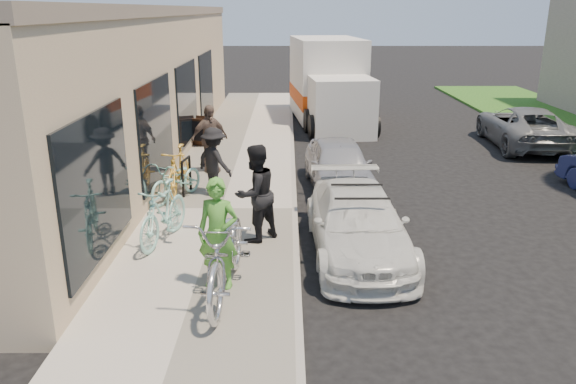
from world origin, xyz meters
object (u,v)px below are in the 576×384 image
object	(u,v)px
far_car_gray	(524,126)
cruiser_bike_a	(163,213)
man_standing	(255,193)
cruiser_bike_c	(178,171)
sedan_white	(358,223)
bystander_a	(214,161)
woman_rider	(218,234)
bystander_b	(209,139)
tandem_bike	(227,251)
sandwich_board	(200,131)
bike_rack	(186,172)
sedan_silver	(339,165)
cruiser_bike_b	(177,180)
moving_truck	(329,86)

from	to	relation	value
far_car_gray	cruiser_bike_a	distance (m)	12.56
man_standing	cruiser_bike_c	xyz separation A→B (m)	(-1.88, 2.66, -0.34)
sedan_white	far_car_gray	xyz separation A→B (m)	(6.21, 8.25, 0.05)
man_standing	bystander_a	bearing A→B (deg)	-112.79
woman_rider	bystander_b	size ratio (longest dim) A/B	0.99
woman_rider	bystander_b	xyz separation A→B (m)	(-0.96, 6.31, 0.01)
cruiser_bike_c	tandem_bike	bearing A→B (deg)	-67.51
sandwich_board	bystander_b	world-z (taller)	bystander_b
bike_rack	bystander_a	xyz separation A→B (m)	(0.64, -0.00, 0.26)
bike_rack	sedan_silver	bearing A→B (deg)	12.85
cruiser_bike_c	bystander_a	world-z (taller)	bystander_a
tandem_bike	bike_rack	bearing A→B (deg)	110.37
tandem_bike	cruiser_bike_a	xyz separation A→B (m)	(-1.34, 1.94, -0.13)
cruiser_bike_c	bystander_b	xyz separation A→B (m)	(0.47, 1.85, 0.32)
woman_rider	cruiser_bike_a	world-z (taller)	woman_rider
far_car_gray	cruiser_bike_b	xyz separation A→B (m)	(-9.86, -5.69, -0.03)
tandem_bike	sandwich_board	bearing A→B (deg)	104.50
moving_truck	bystander_b	distance (m)	8.27
cruiser_bike_c	bystander_b	world-z (taller)	bystander_b
sedan_silver	far_car_gray	size ratio (longest dim) A/B	0.79
far_car_gray	bystander_b	size ratio (longest dim) A/B	2.62
woman_rider	bystander_a	bearing A→B (deg)	108.84
moving_truck	tandem_bike	size ratio (longest dim) A/B	2.56
cruiser_bike_c	sedan_silver	bearing A→B (deg)	16.28
moving_truck	bystander_a	distance (m)	9.86
bike_rack	cruiser_bike_b	distance (m)	0.43
tandem_bike	cruiser_bike_a	bearing A→B (deg)	128.22
sedan_white	cruiser_bike_a	bearing A→B (deg)	174.55
cruiser_bike_b	sedan_silver	bearing A→B (deg)	44.97
bike_rack	bystander_a	bearing A→B (deg)	-0.26
sedan_silver	moving_truck	world-z (taller)	moving_truck
sedan_white	tandem_bike	size ratio (longest dim) A/B	1.58
sandwich_board	cruiser_bike_c	distance (m)	4.71
far_car_gray	tandem_bike	world-z (taller)	tandem_bike
bike_rack	bystander_b	bearing A→B (deg)	80.91
woman_rider	cruiser_bike_c	world-z (taller)	woman_rider
far_car_gray	bystander_b	xyz separation A→B (m)	(-9.42, -3.44, 0.38)
far_car_gray	man_standing	world-z (taller)	man_standing
moving_truck	cruiser_bike_c	bearing A→B (deg)	-119.21
far_car_gray	man_standing	size ratio (longest dim) A/B	2.55
sandwich_board	sedan_white	world-z (taller)	sedan_white
tandem_bike	far_car_gray	bearing A→B (deg)	53.90
sedan_white	cruiser_bike_b	xyz separation A→B (m)	(-3.65, 2.57, 0.02)
sedan_silver	bystander_b	distance (m)	3.40
tandem_bike	bystander_a	distance (m)	4.75
bystander_a	bystander_b	xyz separation A→B (m)	(-0.35, 1.85, 0.10)
moving_truck	bystander_a	size ratio (longest dim) A/B	4.28
man_standing	bystander_a	world-z (taller)	man_standing
sandwich_board	cruiser_bike_a	world-z (taller)	cruiser_bike_a
moving_truck	tandem_bike	xyz separation A→B (m)	(-2.44, -14.00, -0.56)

